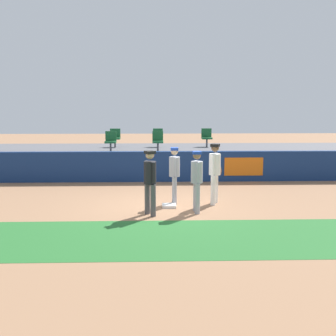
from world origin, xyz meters
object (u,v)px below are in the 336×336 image
player_runner_visitor (174,171)px  seat_back_left (115,137)px  player_umpire (150,178)px  seat_front_left (111,140)px  player_fielder_home (215,170)px  seat_back_center (158,137)px  seat_front_center (158,140)px  seat_back_right (207,136)px  player_coach_visitor (197,177)px  first_base (169,206)px

player_runner_visitor → seat_back_left: size_ratio=2.02×
player_umpire → seat_front_left: 6.59m
player_umpire → seat_front_left: size_ratio=2.09×
player_fielder_home → seat_back_center: size_ratio=2.16×
player_fielder_home → player_umpire: bearing=-36.9°
seat_front_left → seat_front_center: same height
player_fielder_home → seat_back_center: seat_back_center is taller
player_runner_visitor → seat_back_right: seat_back_right is taller
player_coach_visitor → player_runner_visitor: bearing=-154.4°
player_umpire → seat_back_right: size_ratio=2.09×
player_coach_visitor → seat_back_center: size_ratio=2.03×
player_fielder_home → player_umpire: 2.28m
player_fielder_home → seat_back_right: (0.61, 6.93, 0.44)m
seat_front_left → seat_back_left: (0.01, 1.80, 0.00)m
player_fielder_home → player_runner_visitor: 1.21m
seat_back_left → seat_front_left: bearing=-90.4°
first_base → seat_front_center: size_ratio=0.48×
first_base → player_umpire: size_ratio=0.23×
seat_back_left → player_umpire: bearing=-78.2°
first_base → seat_back_right: 7.69m
player_umpire → seat_front_center: (0.25, 6.35, 0.47)m
first_base → player_umpire: player_umpire is taller
player_fielder_home → seat_front_center: bearing=-141.3°
player_coach_visitor → seat_front_center: size_ratio=2.03×
seat_front_center → seat_back_left: 2.65m
seat_front_left → seat_back_left: 1.80m
player_runner_visitor → seat_back_right: 7.12m
seat_front_left → seat_back_center: bearing=42.3°
seat_back_left → seat_back_right: bearing=-0.0°
player_runner_visitor → seat_front_left: bearing=-151.9°
first_base → seat_front_center: seat_front_center is taller
player_fielder_home → seat_back_right: size_ratio=2.16×
seat_front_left → seat_back_right: bearing=23.0°
seat_back_left → player_runner_visitor: bearing=-70.7°
player_runner_visitor → seat_front_left: (-2.42, 5.07, 0.50)m
seat_front_left → seat_back_left: bearing=89.6°
player_fielder_home → player_umpire: player_fielder_home is taller
player_fielder_home → seat_back_center: (-1.65, 6.93, 0.44)m
player_umpire → seat_front_left: bearing=164.3°
player_runner_visitor → seat_front_left: seat_front_left is taller
player_fielder_home → seat_back_center: bearing=-145.9°
player_fielder_home → player_runner_visitor: size_ratio=1.07×
first_base → seat_back_center: bearing=92.1°
first_base → seat_front_left: bearing=112.3°
player_runner_visitor → seat_back_right: size_ratio=2.02×
first_base → player_fielder_home: (1.38, 0.36, 1.01)m
player_coach_visitor → player_umpire: bearing=-82.1°
player_runner_visitor → player_umpire: size_ratio=0.97×
player_fielder_home → seat_back_right: seat_back_right is taller
player_runner_visitor → seat_back_center: seat_back_center is taller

